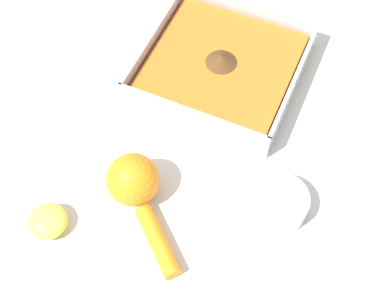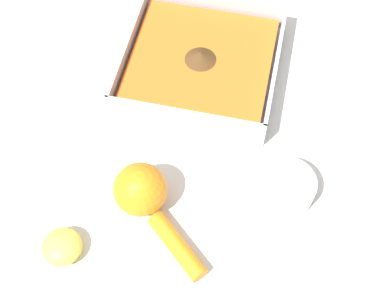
{
  "view_description": "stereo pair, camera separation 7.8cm",
  "coord_description": "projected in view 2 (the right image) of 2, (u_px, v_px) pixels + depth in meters",
  "views": [
    {
      "loc": [
        0.15,
        -0.53,
        0.7
      ],
      "look_at": [
        -0.01,
        -0.17,
        0.03
      ],
      "focal_mm": 50.0,
      "sensor_mm": 36.0,
      "label": 1
    },
    {
      "loc": [
        0.08,
        -0.56,
        0.7
      ],
      "look_at": [
        -0.01,
        -0.17,
        0.03
      ],
      "focal_mm": 50.0,
      "sensor_mm": 36.0,
      "label": 2
    }
  ],
  "objects": [
    {
      "name": "lemon_squeezer",
      "position": [
        145.0,
        197.0,
        0.74
      ],
      "size": [
        0.15,
        0.14,
        0.08
      ],
      "rotation": [
        0.0,
        0.0,
        2.42
      ],
      "color": "orange",
      "rests_on": "ground_plane"
    },
    {
      "name": "lemon_half",
      "position": [
        62.0,
        247.0,
        0.72
      ],
      "size": [
        0.06,
        0.06,
        0.03
      ],
      "color": "#EFDB4C",
      "rests_on": "ground_plane"
    },
    {
      "name": "spice_bowl",
      "position": [
        286.0,
        188.0,
        0.76
      ],
      "size": [
        0.08,
        0.08,
        0.04
      ],
      "color": "silver",
      "rests_on": "ground_plane"
    },
    {
      "name": "square_dish",
      "position": [
        201.0,
        64.0,
        0.88
      ],
      "size": [
        0.25,
        0.25,
        0.05
      ],
      "color": "silver",
      "rests_on": "ground_plane"
    },
    {
      "name": "ground_plane",
      "position": [
        220.0,
        76.0,
        0.89
      ],
      "size": [
        4.0,
        4.0,
        0.0
      ],
      "primitive_type": "plane",
      "color": "beige"
    }
  ]
}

